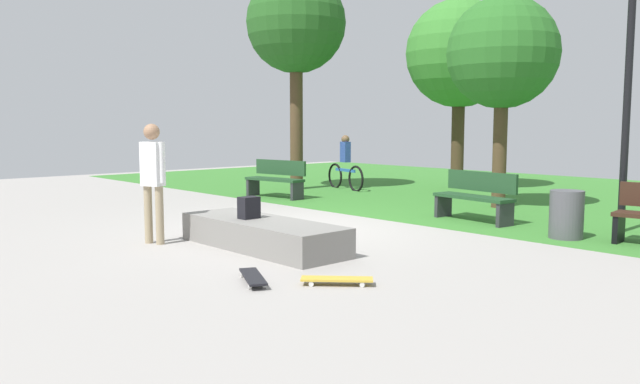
{
  "coord_description": "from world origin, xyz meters",
  "views": [
    {
      "loc": [
        8.07,
        -6.89,
        1.78
      ],
      "look_at": [
        0.94,
        -0.36,
        0.74
      ],
      "focal_mm": 35.22,
      "sensor_mm": 36.0,
      "label": 1
    }
  ],
  "objects_px": {
    "skateboard_by_ledge": "(253,277)",
    "cyclist_on_bicycle": "(345,166)",
    "skateboard_spare": "(337,279)",
    "park_bench_by_oak": "(476,195)",
    "skater_performing_trick": "(153,173)",
    "park_bench_near_path": "(276,178)",
    "backpack_on_ledge": "(249,208)",
    "concrete_ledge": "(262,234)",
    "trash_bin": "(566,215)",
    "tree_leaning_ash": "(460,54)",
    "tree_tall_oak": "(503,54)",
    "lamp_post": "(629,68)",
    "tree_broad_elm": "(296,25)"
  },
  "relations": [
    {
      "from": "tree_leaning_ash",
      "to": "lamp_post",
      "type": "bearing_deg",
      "value": -33.55
    },
    {
      "from": "tree_broad_elm",
      "to": "park_bench_near_path",
      "type": "bearing_deg",
      "value": -54.31
    },
    {
      "from": "park_bench_by_oak",
      "to": "tree_leaning_ash",
      "type": "xyz_separation_m",
      "value": [
        -3.83,
        4.85,
        3.22
      ]
    },
    {
      "from": "tree_leaning_ash",
      "to": "cyclist_on_bicycle",
      "type": "bearing_deg",
      "value": -126.19
    },
    {
      "from": "skateboard_by_ledge",
      "to": "cyclist_on_bicycle",
      "type": "height_order",
      "value": "cyclist_on_bicycle"
    },
    {
      "from": "skateboard_spare",
      "to": "tree_leaning_ash",
      "type": "xyz_separation_m",
      "value": [
        -5.43,
        9.95,
        3.63
      ]
    },
    {
      "from": "backpack_on_ledge",
      "to": "tree_leaning_ash",
      "type": "xyz_separation_m",
      "value": [
        -2.97,
        9.35,
        3.12
      ]
    },
    {
      "from": "skateboard_spare",
      "to": "park_bench_by_oak",
      "type": "xyz_separation_m",
      "value": [
        -1.6,
        5.1,
        0.42
      ]
    },
    {
      "from": "skateboard_spare",
      "to": "tree_broad_elm",
      "type": "xyz_separation_m",
      "value": [
        -8.25,
        6.44,
        4.38
      ]
    },
    {
      "from": "skateboard_spare",
      "to": "tree_broad_elm",
      "type": "distance_m",
      "value": 11.34
    },
    {
      "from": "backpack_on_ledge",
      "to": "tree_tall_oak",
      "type": "relative_size",
      "value": 0.07
    },
    {
      "from": "concrete_ledge",
      "to": "tree_tall_oak",
      "type": "bearing_deg",
      "value": 91.26
    },
    {
      "from": "tree_leaning_ash",
      "to": "trash_bin",
      "type": "xyz_separation_m",
      "value": [
        5.79,
        -5.31,
        -3.32
      ]
    },
    {
      "from": "skateboard_spare",
      "to": "trash_bin",
      "type": "relative_size",
      "value": 0.94
    },
    {
      "from": "concrete_ledge",
      "to": "cyclist_on_bicycle",
      "type": "bearing_deg",
      "value": 127.04
    },
    {
      "from": "skateboard_spare",
      "to": "trash_bin",
      "type": "distance_m",
      "value": 4.67
    },
    {
      "from": "skater_performing_trick",
      "to": "park_bench_near_path",
      "type": "relative_size",
      "value": 1.08
    },
    {
      "from": "tree_broad_elm",
      "to": "cyclist_on_bicycle",
      "type": "xyz_separation_m",
      "value": [
        0.94,
        0.95,
        -3.81
      ]
    },
    {
      "from": "skater_performing_trick",
      "to": "tree_broad_elm",
      "type": "bearing_deg",
      "value": 124.55
    },
    {
      "from": "tree_tall_oak",
      "to": "cyclist_on_bicycle",
      "type": "relative_size",
      "value": 2.49
    },
    {
      "from": "skater_performing_trick",
      "to": "park_bench_by_oak",
      "type": "bearing_deg",
      "value": 69.76
    },
    {
      "from": "skater_performing_trick",
      "to": "lamp_post",
      "type": "relative_size",
      "value": 0.4
    },
    {
      "from": "skateboard_spare",
      "to": "tree_tall_oak",
      "type": "xyz_separation_m",
      "value": [
        -2.37,
        7.12,
        3.18
      ]
    },
    {
      "from": "concrete_ledge",
      "to": "park_bench_near_path",
      "type": "distance_m",
      "value": 6.34
    },
    {
      "from": "concrete_ledge",
      "to": "skateboard_spare",
      "type": "height_order",
      "value": "concrete_ledge"
    },
    {
      "from": "concrete_ledge",
      "to": "backpack_on_ledge",
      "type": "distance_m",
      "value": 0.44
    },
    {
      "from": "park_bench_near_path",
      "to": "trash_bin",
      "type": "bearing_deg",
      "value": -0.92
    },
    {
      "from": "tree_leaning_ash",
      "to": "cyclist_on_bicycle",
      "type": "height_order",
      "value": "tree_leaning_ash"
    },
    {
      "from": "backpack_on_ledge",
      "to": "cyclist_on_bicycle",
      "type": "xyz_separation_m",
      "value": [
        -4.84,
        6.79,
        0.06
      ]
    },
    {
      "from": "trash_bin",
      "to": "concrete_ledge",
      "type": "bearing_deg",
      "value": -122.93
    },
    {
      "from": "tree_leaning_ash",
      "to": "tree_tall_oak",
      "type": "relative_size",
      "value": 1.17
    },
    {
      "from": "concrete_ledge",
      "to": "trash_bin",
      "type": "distance_m",
      "value": 4.76
    },
    {
      "from": "park_bench_by_oak",
      "to": "skateboard_by_ledge",
      "type": "bearing_deg",
      "value": -81.29
    },
    {
      "from": "skateboard_by_ledge",
      "to": "lamp_post",
      "type": "xyz_separation_m",
      "value": [
        1.43,
        6.5,
        2.63
      ]
    },
    {
      "from": "skater_performing_trick",
      "to": "park_bench_near_path",
      "type": "distance_m",
      "value": 6.17
    },
    {
      "from": "backpack_on_ledge",
      "to": "park_bench_near_path",
      "type": "xyz_separation_m",
      "value": [
        -4.58,
        4.16,
        -0.09
      ]
    },
    {
      "from": "skateboard_spare",
      "to": "lamp_post",
      "type": "bearing_deg",
      "value": 83.21
    },
    {
      "from": "skateboard_by_ledge",
      "to": "skateboard_spare",
      "type": "bearing_deg",
      "value": 40.48
    },
    {
      "from": "park_bench_near_path",
      "to": "backpack_on_ledge",
      "type": "bearing_deg",
      "value": -42.24
    },
    {
      "from": "backpack_on_ledge",
      "to": "park_bench_by_oak",
      "type": "height_order",
      "value": "park_bench_by_oak"
    },
    {
      "from": "concrete_ledge",
      "to": "trash_bin",
      "type": "height_order",
      "value": "trash_bin"
    },
    {
      "from": "skateboard_by_ledge",
      "to": "cyclist_on_bicycle",
      "type": "distance_m",
      "value": 10.38
    },
    {
      "from": "cyclist_on_bicycle",
      "to": "tree_broad_elm",
      "type": "bearing_deg",
      "value": -134.66
    },
    {
      "from": "backpack_on_ledge",
      "to": "concrete_ledge",
      "type": "bearing_deg",
      "value": -77.75
    },
    {
      "from": "tree_leaning_ash",
      "to": "park_bench_by_oak",
      "type": "bearing_deg",
      "value": -51.69
    },
    {
      "from": "tree_tall_oak",
      "to": "trash_bin",
      "type": "bearing_deg",
      "value": -42.24
    },
    {
      "from": "park_bench_near_path",
      "to": "cyclist_on_bicycle",
      "type": "relative_size",
      "value": 0.93
    },
    {
      "from": "skateboard_by_ledge",
      "to": "skateboard_spare",
      "type": "xyz_separation_m",
      "value": [
        0.73,
        0.62,
        0.0
      ]
    },
    {
      "from": "tree_leaning_ash",
      "to": "tree_broad_elm",
      "type": "height_order",
      "value": "tree_broad_elm"
    },
    {
      "from": "tree_broad_elm",
      "to": "park_bench_by_oak",
      "type": "bearing_deg",
      "value": -11.37
    }
  ]
}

